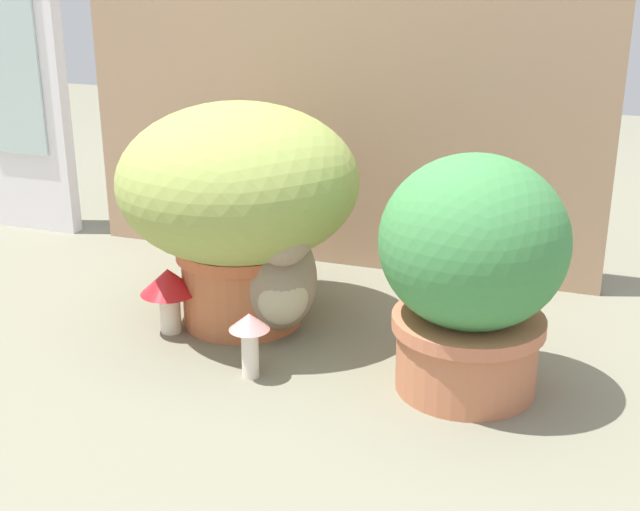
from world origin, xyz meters
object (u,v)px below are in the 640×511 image
Objects in this scene: leafy_planter at (472,269)px; mushroom_ornament_red at (169,287)px; cat at (276,272)px; mushroom_ornament_pink at (250,333)px; grass_planter at (239,196)px.

mushroom_ornament_red is at bearing 177.08° from leafy_planter.
cat is 2.79× the size of mushroom_ornament_red.
leafy_planter is at bearing 13.76° from mushroom_ornament_pink.
cat is (-0.41, 0.12, -0.10)m from leafy_planter.
grass_planter is 0.51m from leafy_planter.
mushroom_ornament_pink is (0.04, -0.21, -0.04)m from cat.
grass_planter is 0.17m from cat.
leafy_planter is 0.44m from cat.
leafy_planter is 0.61m from mushroom_ornament_red.
mushroom_ornament_red is (-0.11, -0.10, -0.17)m from grass_planter.
cat is 0.21m from mushroom_ornament_red.
grass_planter is 0.31m from mushroom_ornament_pink.
mushroom_ornament_red is at bearing -154.80° from cat.
mushroom_ornament_pink is at bearing -79.77° from cat.
cat is 0.22m from mushroom_ornament_pink.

